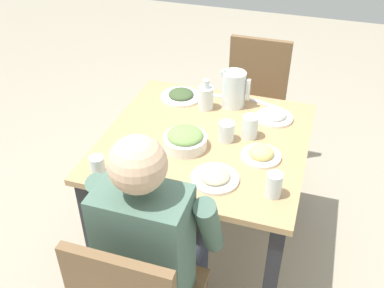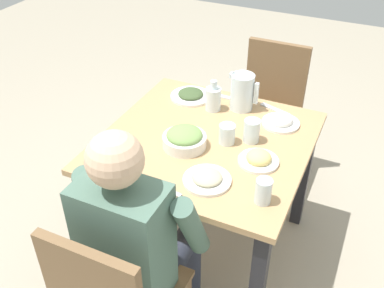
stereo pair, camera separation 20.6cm
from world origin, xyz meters
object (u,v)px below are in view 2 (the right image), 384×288
object	(u,v)px
dining_table	(206,159)
plate_yoghurt	(281,121)
plate_dolmas	(191,95)
water_glass_center	(227,134)
water_glass_far_left	(263,191)
oil_carafe	(213,100)
plate_fries	(259,159)
water_pitcher	(242,92)
water_glass_near_left	(94,159)
salad_bowl	(184,139)
diner_near	(139,236)
chair_far	(269,106)
plate_beans	(207,179)
water_glass_by_pitcher	(252,131)

from	to	relation	value
dining_table	plate_yoghurt	xyz separation A→B (m)	(0.28, 0.27, 0.14)
dining_table	plate_dolmas	xyz separation A→B (m)	(-0.23, 0.33, 0.13)
water_glass_center	water_glass_far_left	bearing A→B (deg)	-49.33
plate_yoghurt	oil_carafe	distance (m)	0.36
plate_fries	water_glass_far_left	size ratio (longest dim) A/B	1.69
water_glass_center	oil_carafe	xyz separation A→B (m)	(-0.17, 0.25, 0.01)
dining_table	water_glass_far_left	size ratio (longest dim) A/B	8.92
water_pitcher	oil_carafe	world-z (taller)	water_pitcher
water_glass_center	water_glass_near_left	xyz separation A→B (m)	(-0.45, -0.41, -0.00)
salad_bowl	water_glass_near_left	size ratio (longest dim) A/B	2.29
plate_yoghurt	water_glass_far_left	xyz separation A→B (m)	(0.09, -0.57, 0.03)
diner_near	water_glass_center	size ratio (longest dim) A/B	12.72
plate_dolmas	salad_bowl	bearing A→B (deg)	-68.61
diner_near	oil_carafe	world-z (taller)	diner_near
water_pitcher	plate_dolmas	xyz separation A→B (m)	(-0.29, -0.01, -0.08)
water_glass_near_left	water_glass_center	bearing A→B (deg)	42.28
plate_dolmas	water_glass_near_left	distance (m)	0.73
diner_near	plate_dolmas	distance (m)	0.96
plate_yoghurt	oil_carafe	bearing A→B (deg)	-178.99
plate_dolmas	plate_yoghurt	bearing A→B (deg)	-6.32
salad_bowl	oil_carafe	distance (m)	0.36
chair_far	plate_dolmas	distance (m)	0.63
chair_far	plate_dolmas	bearing A→B (deg)	-124.12
water_pitcher	plate_yoghurt	distance (m)	0.25
water_pitcher	plate_yoghurt	xyz separation A→B (m)	(0.23, -0.07, -0.08)
dining_table	plate_fries	size ratio (longest dim) A/B	5.29
diner_near	water_glass_near_left	distance (m)	0.41
chair_far	plate_fries	distance (m)	0.93
plate_yoghurt	salad_bowl	bearing A→B (deg)	-133.91
plate_fries	water_glass_near_left	world-z (taller)	water_glass_near_left
diner_near	oil_carafe	size ratio (longest dim) A/B	7.24
plate_beans	water_glass_near_left	world-z (taller)	water_glass_near_left
water_glass_by_pitcher	plate_beans	bearing A→B (deg)	-101.18
dining_table	oil_carafe	size ratio (longest dim) A/B	5.77
water_glass_by_pitcher	oil_carafe	world-z (taller)	oil_carafe
diner_near	plate_yoghurt	size ratio (longest dim) A/B	6.39
plate_fries	water_glass_center	distance (m)	0.20
water_pitcher	plate_dolmas	distance (m)	0.30
water_glass_far_left	water_glass_by_pitcher	size ratio (longest dim) A/B	0.95
oil_carafe	chair_far	bearing A→B (deg)	73.01
chair_far	water_glass_near_left	distance (m)	1.31
diner_near	water_pitcher	bearing A→B (deg)	85.59
dining_table	diner_near	xyz separation A→B (m)	(-0.02, -0.60, 0.03)
dining_table	water_glass_far_left	world-z (taller)	water_glass_far_left
salad_bowl	plate_dolmas	world-z (taller)	salad_bowl
chair_far	water_pitcher	bearing A→B (deg)	-94.38
water_glass_near_left	chair_far	bearing A→B (deg)	69.72
plate_fries	water_glass_far_left	bearing A→B (deg)	-68.59
water_glass_far_left	dining_table	bearing A→B (deg)	140.77
water_pitcher	dining_table	bearing A→B (deg)	-98.86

